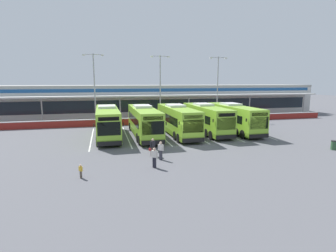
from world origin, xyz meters
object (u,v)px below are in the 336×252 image
pedestrian_child (81,171)px  lamp_post_east (218,84)px  coach_bus_rightmost (234,118)px  coach_bus_right_centre (206,119)px  lamp_post_centre (160,84)px  coach_bus_leftmost (108,122)px  pedestrian_with_handbag (153,147)px  pedestrian_near_bin (161,150)px  pedestrian_in_dark_coat (154,157)px  lamp_post_west (94,84)px  coach_bus_centre (177,121)px  litter_bin (334,145)px  coach_bus_left_centre (144,122)px

pedestrian_child → lamp_post_east: (21.47, 24.81, 5.75)m
coach_bus_rightmost → coach_bus_right_centre: bearing=173.9°
lamp_post_centre → pedestrian_child: bearing=-114.1°
coach_bus_leftmost → pedestrian_child: bearing=-98.7°
pedestrian_with_handbag → pedestrian_near_bin: bearing=-70.6°
pedestrian_with_handbag → coach_bus_leftmost: bearing=111.5°
pedestrian_in_dark_coat → lamp_post_centre: bearing=76.7°
pedestrian_child → lamp_post_west: lamp_post_west is taller
pedestrian_in_dark_coat → lamp_post_west: bearing=101.9°
coach_bus_centre → pedestrian_near_bin: size_ratio=7.51×
coach_bus_centre → pedestrian_with_handbag: (-4.91, -9.05, -0.93)m
coach_bus_right_centre → litter_bin: (8.87, -11.87, -1.32)m
lamp_post_west → lamp_post_centre: size_ratio=1.00×
pedestrian_in_dark_coat → lamp_post_east: (16.01, 23.82, 5.42)m
pedestrian_with_handbag → lamp_post_west: (-5.45, 20.37, 5.43)m
lamp_post_east → pedestrian_with_handbag: bearing=-127.1°
coach_bus_rightmost → lamp_post_east: lamp_post_east is taller
coach_bus_leftmost → pedestrian_with_handbag: coach_bus_leftmost is taller
pedestrian_child → lamp_post_centre: size_ratio=0.09×
coach_bus_left_centre → pedestrian_with_handbag: size_ratio=7.51×
coach_bus_right_centre → pedestrian_near_bin: 14.03m
pedestrian_with_handbag → coach_bus_right_centre: bearing=47.0°
coach_bus_left_centre → coach_bus_rightmost: size_ratio=1.00×
pedestrian_child → lamp_post_east: bearing=49.1°
coach_bus_left_centre → pedestrian_near_bin: bearing=-90.6°
pedestrian_child → lamp_post_west: (0.48, 24.66, 5.75)m
coach_bus_centre → coach_bus_right_centre: (4.15, 0.67, 0.00)m
coach_bus_right_centre → pedestrian_in_dark_coat: (-9.53, -13.02, -0.91)m
pedestrian_with_handbag → pedestrian_in_dark_coat: 3.33m
coach_bus_right_centre → pedestrian_in_dark_coat: bearing=-126.2°
pedestrian_in_dark_coat → lamp_post_west: (-4.98, 23.67, 5.42)m
pedestrian_child → lamp_post_centre: lamp_post_centre is taller
coach_bus_rightmost → lamp_post_centre: lamp_post_centre is taller
pedestrian_with_handbag → litter_bin: 18.06m
lamp_post_centre → lamp_post_east: (10.36, -0.03, 0.00)m
pedestrian_in_dark_coat → pedestrian_child: 5.56m
pedestrian_in_dark_coat → lamp_post_centre: 25.10m
pedestrian_in_dark_coat → pedestrian_near_bin: same height
lamp_post_west → lamp_post_centre: (10.63, 0.18, 0.00)m
coach_bus_left_centre → coach_bus_centre: (4.33, 0.02, 0.00)m
pedestrian_child → pedestrian_in_dark_coat: bearing=10.3°
coach_bus_right_centre → lamp_post_centre: size_ratio=1.11×
coach_bus_leftmost → pedestrian_with_handbag: bearing=-68.5°
coach_bus_rightmost → litter_bin: 12.57m
pedestrian_in_dark_coat → lamp_post_centre: lamp_post_centre is taller
coach_bus_right_centre → coach_bus_rightmost: same height
pedestrian_with_handbag → pedestrian_near_bin: same height
coach_bus_leftmost → lamp_post_east: 22.64m
coach_bus_centre → litter_bin: 17.23m
lamp_post_west → litter_bin: size_ratio=11.83×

